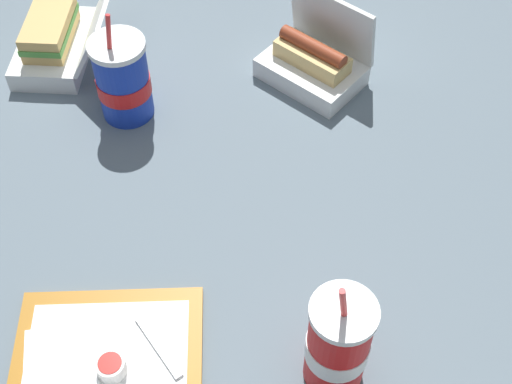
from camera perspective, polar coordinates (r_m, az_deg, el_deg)
ground_plane at (r=1.12m, az=-0.09°, el=-3.32°), size 3.20×3.20×0.00m
ketchup_cup at (r=1.00m, az=-11.53°, el=-13.52°), size 0.04×0.04×0.02m
napkin_stack at (r=1.03m, az=-15.33°, el=-12.72°), size 0.10×0.10×0.00m
plastic_fork at (r=1.01m, az=-7.80°, el=-12.16°), size 0.10×0.06×0.00m
clamshell_sandwich_back at (r=1.42m, az=-15.56°, el=11.73°), size 0.24×0.23×0.15m
clamshell_hotdog_left at (r=1.33m, az=4.65°, el=10.37°), size 0.22×0.22×0.16m
soda_cup_corner at (r=0.93m, az=6.57°, el=-11.98°), size 0.09×0.09×0.23m
soda_cup_right at (r=1.26m, az=-10.61°, el=8.84°), size 0.10×0.10×0.22m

